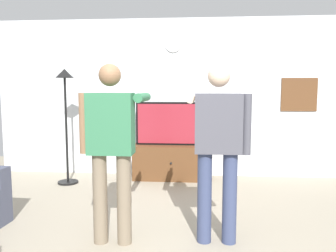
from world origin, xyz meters
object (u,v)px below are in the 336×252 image
at_px(wall_clock, 173,44).
at_px(floor_lamp, 65,102).
at_px(tv_stand, 172,162).
at_px(framed_picture, 299,95).
at_px(person_standing_nearer_couch, 218,143).
at_px(television, 172,124).
at_px(person_standing_nearer_lamp, 111,143).

distance_m(wall_clock, floor_lamp, 2.03).
xyz_separation_m(tv_stand, framed_picture, (2.11, 0.30, 1.13)).
bearing_deg(floor_lamp, wall_clock, 22.48).
distance_m(wall_clock, person_standing_nearer_couch, 2.95).
bearing_deg(floor_lamp, framed_picture, 10.36).
distance_m(television, wall_clock, 1.36).
height_order(television, wall_clock, wall_clock).
bearing_deg(tv_stand, floor_lamp, -166.62).
bearing_deg(wall_clock, television, -90.00).
height_order(tv_stand, person_standing_nearer_lamp, person_standing_nearer_lamp).
height_order(tv_stand, floor_lamp, floor_lamp).
bearing_deg(tv_stand, television, 90.00).
bearing_deg(television, tv_stand, -90.00).
bearing_deg(tv_stand, person_standing_nearer_lamp, -99.62).
height_order(person_standing_nearer_lamp, person_standing_nearer_couch, person_standing_nearer_lamp).
bearing_deg(television, framed_picture, 6.72).
bearing_deg(person_standing_nearer_lamp, tv_stand, 80.38).
bearing_deg(wall_clock, floor_lamp, -157.52).
relative_size(wall_clock, framed_picture, 0.49).
xyz_separation_m(framed_picture, person_standing_nearer_lamp, (-2.52, -2.70, -0.42)).
height_order(wall_clock, person_standing_nearer_couch, wall_clock).
relative_size(framed_picture, floor_lamp, 0.32).
bearing_deg(person_standing_nearer_lamp, person_standing_nearer_couch, 5.59).
bearing_deg(wall_clock, tv_stand, -90.00).
distance_m(person_standing_nearer_lamp, person_standing_nearer_couch, 1.02).
relative_size(tv_stand, person_standing_nearer_lamp, 0.74).
xyz_separation_m(tv_stand, floor_lamp, (-1.65, -0.39, 1.01)).
bearing_deg(framed_picture, floor_lamp, -169.64).
relative_size(person_standing_nearer_lamp, person_standing_nearer_couch, 1.00).
relative_size(tv_stand, wall_clock, 4.49).
height_order(television, person_standing_nearer_lamp, person_standing_nearer_lamp).
xyz_separation_m(television, person_standing_nearer_couch, (0.61, -2.35, 0.06)).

